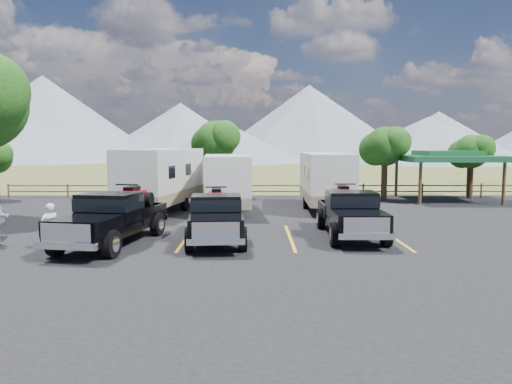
{
  "coord_description": "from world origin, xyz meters",
  "views": [
    {
      "loc": [
        0.62,
        -15.05,
        3.65
      ],
      "look_at": [
        0.69,
        6.22,
        1.6
      ],
      "focal_mm": 35.0,
      "sensor_mm": 36.0,
      "label": 1
    }
  ],
  "objects_px": {
    "rig_left": "(113,216)",
    "trailer_left": "(162,179)",
    "rig_center": "(216,216)",
    "trailer_right": "(326,180)",
    "pavilion": "(447,158)",
    "rig_right": "(350,212)",
    "person_a": "(50,227)",
    "trailer_center": "(226,182)"
  },
  "relations": [
    {
      "from": "rig_left",
      "to": "trailer_left",
      "type": "distance_m",
      "value": 8.92
    },
    {
      "from": "rig_center",
      "to": "trailer_right",
      "type": "distance_m",
      "value": 10.42
    },
    {
      "from": "pavilion",
      "to": "rig_center",
      "type": "height_order",
      "value": "pavilion"
    },
    {
      "from": "rig_right",
      "to": "person_a",
      "type": "distance_m",
      "value": 10.99
    },
    {
      "from": "rig_left",
      "to": "trailer_center",
      "type": "distance_m",
      "value": 9.51
    },
    {
      "from": "pavilion",
      "to": "person_a",
      "type": "relative_size",
      "value": 3.78
    },
    {
      "from": "pavilion",
      "to": "rig_center",
      "type": "distance_m",
      "value": 19.45
    },
    {
      "from": "rig_center",
      "to": "trailer_center",
      "type": "bearing_deg",
      "value": 86.56
    },
    {
      "from": "trailer_left",
      "to": "trailer_right",
      "type": "bearing_deg",
      "value": 14.15
    },
    {
      "from": "pavilion",
      "to": "rig_left",
      "type": "relative_size",
      "value": 0.95
    },
    {
      "from": "pavilion",
      "to": "trailer_left",
      "type": "distance_m",
      "value": 18.19
    },
    {
      "from": "rig_left",
      "to": "person_a",
      "type": "distance_m",
      "value": 2.17
    },
    {
      "from": "rig_left",
      "to": "person_a",
      "type": "relative_size",
      "value": 3.97
    },
    {
      "from": "rig_center",
      "to": "trailer_center",
      "type": "distance_m",
      "value": 8.15
    },
    {
      "from": "rig_center",
      "to": "pavilion",
      "type": "bearing_deg",
      "value": 40.52
    },
    {
      "from": "rig_center",
      "to": "trailer_center",
      "type": "xyz_separation_m",
      "value": [
        -0.08,
        8.12,
        0.64
      ]
    },
    {
      "from": "rig_right",
      "to": "trailer_center",
      "type": "bearing_deg",
      "value": 126.3
    },
    {
      "from": "rig_right",
      "to": "rig_left",
      "type": "bearing_deg",
      "value": -169.82
    },
    {
      "from": "rig_right",
      "to": "trailer_center",
      "type": "xyz_separation_m",
      "value": [
        -5.26,
        7.24,
        0.62
      ]
    },
    {
      "from": "pavilion",
      "to": "rig_left",
      "type": "xyz_separation_m",
      "value": [
        -17.48,
        -14.24,
        -1.74
      ]
    },
    {
      "from": "pavilion",
      "to": "rig_right",
      "type": "bearing_deg",
      "value": -124.19
    },
    {
      "from": "pavilion",
      "to": "rig_right",
      "type": "height_order",
      "value": "pavilion"
    },
    {
      "from": "rig_right",
      "to": "trailer_left",
      "type": "xyz_separation_m",
      "value": [
        -8.72,
        7.34,
        0.79
      ]
    },
    {
      "from": "rig_center",
      "to": "rig_right",
      "type": "height_order",
      "value": "rig_right"
    },
    {
      "from": "trailer_right",
      "to": "person_a",
      "type": "xyz_separation_m",
      "value": [
        -10.8,
        -10.82,
        -0.81
      ]
    },
    {
      "from": "rig_center",
      "to": "trailer_left",
      "type": "height_order",
      "value": "trailer_left"
    },
    {
      "from": "pavilion",
      "to": "trailer_right",
      "type": "xyz_separation_m",
      "value": [
        -8.45,
        -4.67,
        -1.12
      ]
    },
    {
      "from": "rig_left",
      "to": "rig_right",
      "type": "relative_size",
      "value": 1.09
    },
    {
      "from": "rig_left",
      "to": "rig_center",
      "type": "height_order",
      "value": "rig_left"
    },
    {
      "from": "rig_center",
      "to": "rig_right",
      "type": "bearing_deg",
      "value": 5.67
    },
    {
      "from": "rig_left",
      "to": "rig_right",
      "type": "xyz_separation_m",
      "value": [
        8.86,
        1.54,
        -0.05
      ]
    },
    {
      "from": "rig_right",
      "to": "person_a",
      "type": "height_order",
      "value": "rig_right"
    },
    {
      "from": "rig_right",
      "to": "trailer_left",
      "type": "relative_size",
      "value": 0.62
    },
    {
      "from": "rig_center",
      "to": "person_a",
      "type": "relative_size",
      "value": 3.62
    },
    {
      "from": "rig_left",
      "to": "trailer_left",
      "type": "bearing_deg",
      "value": 99.12
    },
    {
      "from": "rig_left",
      "to": "rig_center",
      "type": "relative_size",
      "value": 1.1
    },
    {
      "from": "rig_right",
      "to": "trailer_right",
      "type": "bearing_deg",
      "value": 89.02
    },
    {
      "from": "rig_left",
      "to": "trailer_right",
      "type": "relative_size",
      "value": 0.73
    },
    {
      "from": "pavilion",
      "to": "rig_center",
      "type": "xyz_separation_m",
      "value": [
        -13.81,
        -13.58,
        -1.81
      ]
    },
    {
      "from": "pavilion",
      "to": "rig_right",
      "type": "xyz_separation_m",
      "value": [
        -8.63,
        -12.7,
        -1.79
      ]
    },
    {
      "from": "trailer_left",
      "to": "person_a",
      "type": "xyz_separation_m",
      "value": [
        -1.9,
        -10.14,
        -0.93
      ]
    },
    {
      "from": "person_a",
      "to": "trailer_center",
      "type": "bearing_deg",
      "value": -162.93
    }
  ]
}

